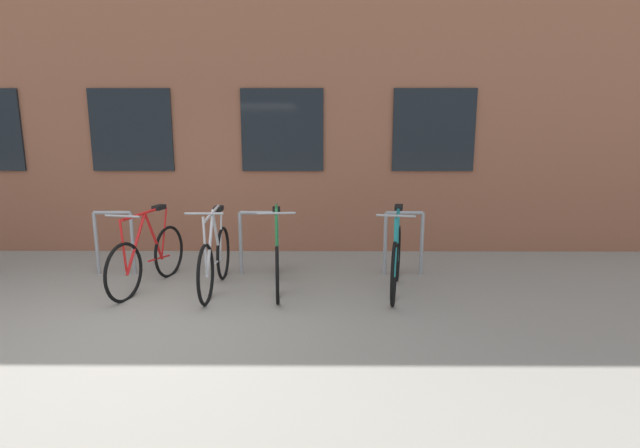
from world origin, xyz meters
TOP-DOWN VIEW (x-y plane):
  - ground_plane at (0.00, 0.00)m, footprint 42.00×42.00m
  - storefront_building at (0.00, 6.66)m, footprint 28.00×6.96m
  - bike_rack at (-0.04, 1.90)m, footprint 6.55×0.05m
  - bicycle_green at (1.26, 1.32)m, footprint 0.44×1.72m
  - bicycle_teal at (2.75, 1.21)m, footprint 0.50×1.69m
  - bicycle_red at (-0.38, 1.33)m, footprint 0.52×1.69m
  - bicycle_silver at (0.49, 1.24)m, footprint 0.44×1.70m

SIDE VIEW (x-z plane):
  - ground_plane at x=0.00m, z-range 0.00..0.00m
  - bicycle_green at x=1.26m, z-range -0.16..0.92m
  - bicycle_red at x=-0.38m, z-range -0.13..0.91m
  - bicycle_silver at x=0.49m, z-range -0.15..0.93m
  - bicycle_teal at x=2.75m, z-range -0.12..0.94m
  - bike_rack at x=-0.04m, z-range 0.09..0.98m
  - storefront_building at x=0.00m, z-range 0.00..6.91m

